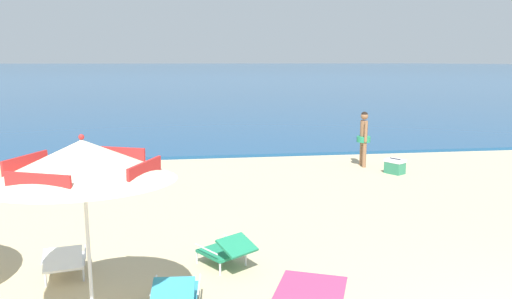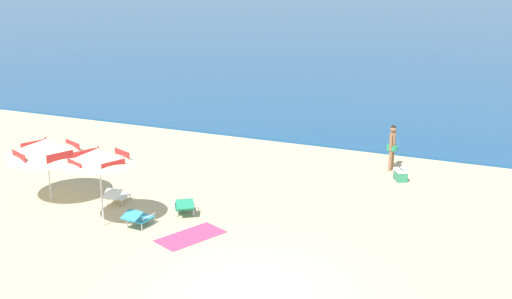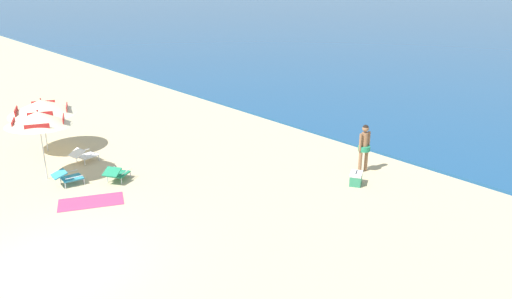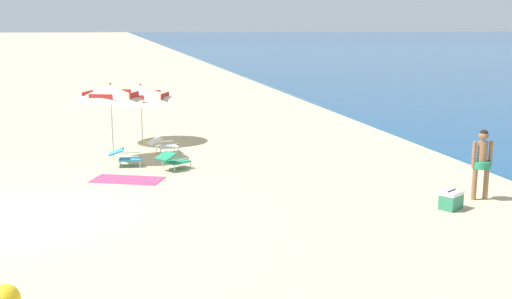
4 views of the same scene
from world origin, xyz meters
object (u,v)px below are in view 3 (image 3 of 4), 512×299
at_px(beach_umbrella_striped_main, 38,119).
at_px(lounge_chair_under_umbrella, 67,177).
at_px(lounge_chair_beside_umbrella, 84,155).
at_px(person_standing_near_shore, 364,145).
at_px(beach_umbrella_striped_second, 42,107).
at_px(beach_towel, 91,202).
at_px(cooler_box, 356,178).
at_px(lounge_chair_facing_sea, 116,173).

relative_size(beach_umbrella_striped_main, lounge_chair_under_umbrella, 2.51).
height_order(lounge_chair_beside_umbrella, person_standing_near_shore, person_standing_near_shore).
bearing_deg(lounge_chair_beside_umbrella, beach_umbrella_striped_second, -164.95).
xyz_separation_m(person_standing_near_shore, beach_towel, (-3.65, -7.77, -0.93)).
distance_m(beach_umbrella_striped_second, cooler_box, 11.31).
relative_size(lounge_chair_beside_umbrella, person_standing_near_shore, 0.60).
bearing_deg(beach_umbrella_striped_second, beach_towel, -6.84).
bearing_deg(person_standing_near_shore, beach_towel, -115.16).
bearing_deg(beach_towel, person_standing_near_shore, 64.84).
bearing_deg(beach_umbrella_striped_second, lounge_chair_under_umbrella, -10.10).
distance_m(beach_umbrella_striped_second, lounge_chair_under_umbrella, 3.90).
bearing_deg(beach_towel, beach_umbrella_striped_second, 173.16).
distance_m(beach_umbrella_striped_main, beach_umbrella_striped_second, 2.86).
height_order(beach_umbrella_striped_second, lounge_chair_facing_sea, beach_umbrella_striped_second).
xyz_separation_m(lounge_chair_beside_umbrella, lounge_chair_facing_sea, (2.29, 0.09, 0.00)).
height_order(beach_umbrella_striped_main, lounge_chair_beside_umbrella, beach_umbrella_striped_main).
xyz_separation_m(lounge_chair_under_umbrella, person_standing_near_shore, (5.28, 7.79, 0.66)).
height_order(lounge_chair_facing_sea, person_standing_near_shore, person_standing_near_shore).
bearing_deg(lounge_chair_under_umbrella, beach_umbrella_striped_main, -160.31).
bearing_deg(lounge_chair_facing_sea, beach_umbrella_striped_main, -135.75).
bearing_deg(cooler_box, beach_towel, -121.83).
relative_size(beach_umbrella_striped_main, beach_umbrella_striped_second, 0.69).
height_order(lounge_chair_under_umbrella, lounge_chair_facing_sea, lounge_chair_facing_sea).
bearing_deg(beach_umbrella_striped_second, cooler_box, 33.05).
height_order(beach_umbrella_striped_second, person_standing_near_shore, beach_umbrella_striped_second).
relative_size(lounge_chair_facing_sea, beach_towel, 0.56).
relative_size(beach_umbrella_striped_main, beach_towel, 1.27).
relative_size(lounge_chair_under_umbrella, lounge_chair_beside_umbrella, 0.94).
bearing_deg(beach_umbrella_striped_main, lounge_chair_facing_sea, 44.25).
height_order(beach_umbrella_striped_second, beach_towel, beach_umbrella_striped_second).
bearing_deg(lounge_chair_beside_umbrella, beach_umbrella_striped_main, -66.54).
height_order(lounge_chair_facing_sea, beach_towel, lounge_chair_facing_sea).
bearing_deg(beach_umbrella_striped_second, lounge_chair_beside_umbrella, 15.05).
bearing_deg(cooler_box, lounge_chair_facing_sea, -132.86).
bearing_deg(cooler_box, beach_umbrella_striped_main, -133.54).
height_order(lounge_chair_beside_umbrella, lounge_chair_facing_sea, lounge_chair_beside_umbrella).
height_order(beach_umbrella_striped_main, cooler_box, beach_umbrella_striped_main).
height_order(lounge_chair_under_umbrella, lounge_chair_beside_umbrella, lounge_chair_beside_umbrella).
bearing_deg(lounge_chair_facing_sea, lounge_chair_under_umbrella, -119.83).
distance_m(beach_umbrella_striped_main, person_standing_near_shore, 10.26).
bearing_deg(beach_umbrella_striped_main, lounge_chair_under_umbrella, 19.69).
xyz_separation_m(beach_umbrella_striped_main, lounge_chair_facing_sea, (1.64, 1.59, -1.72)).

